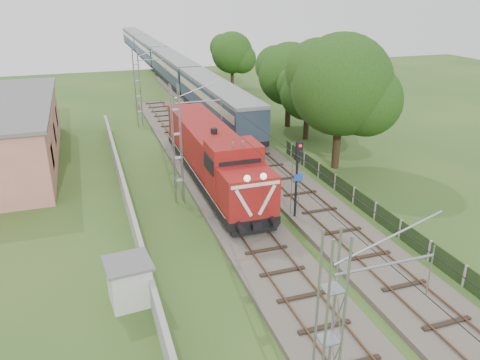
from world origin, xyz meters
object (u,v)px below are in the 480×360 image
object	(u,v)px
locomotive	(213,154)
relay_hut	(129,282)
coach_rake	(160,57)
signal_post	(298,167)

from	to	relation	value
locomotive	relay_hut	world-z (taller)	locomotive
coach_rake	relay_hut	xyz separation A→B (m)	(-12.40, -64.22, -1.52)
relay_hut	coach_rake	bearing A→B (deg)	79.07
relay_hut	signal_post	bearing A→B (deg)	24.89
locomotive	signal_post	world-z (taller)	signal_post
locomotive	relay_hut	size ratio (longest dim) A/B	8.12
coach_rake	relay_hut	distance (m)	65.42
locomotive	relay_hut	xyz separation A→B (m)	(-7.40, -12.34, -1.28)
locomotive	coach_rake	world-z (taller)	locomotive
locomotive	signal_post	size ratio (longest dim) A/B	3.44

